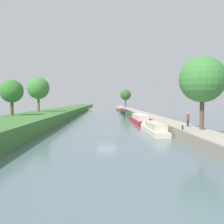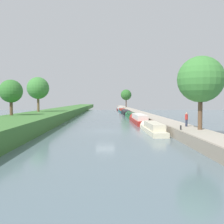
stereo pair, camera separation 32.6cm
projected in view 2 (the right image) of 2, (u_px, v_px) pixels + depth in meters
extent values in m
plane|color=slate|center=(105.00, 131.00, 34.63)|extent=(160.00, 160.00, 0.00)
cube|color=#3D7033|center=(18.00, 124.00, 34.28)|extent=(8.25, 260.00, 1.84)
cube|color=#A89E8E|center=(173.00, 127.00, 34.85)|extent=(3.25, 260.00, 1.03)
cube|color=gray|center=(161.00, 127.00, 34.80)|extent=(0.25, 260.00, 1.08)
cube|color=beige|center=(153.00, 131.00, 32.43)|extent=(1.81, 9.83, 0.58)
cube|color=beige|center=(154.00, 126.00, 31.91)|extent=(1.48, 6.88, 0.79)
cone|color=beige|center=(146.00, 126.00, 37.88)|extent=(1.72, 1.08, 1.72)
cube|color=maroon|center=(139.00, 121.00, 46.76)|extent=(2.16, 13.24, 0.76)
cube|color=silver|center=(139.00, 117.00, 46.06)|extent=(1.77, 9.27, 0.89)
cone|color=maroon|center=(134.00, 118.00, 54.02)|extent=(2.06, 1.30, 2.06)
cube|color=#1E6033|center=(131.00, 116.00, 61.68)|extent=(1.97, 11.74, 0.66)
cube|color=#234C2D|center=(131.00, 114.00, 61.07)|extent=(1.61, 8.22, 0.57)
cone|color=#1E6033|center=(129.00, 115.00, 68.14)|extent=(1.87, 1.18, 1.87)
cube|color=black|center=(126.00, 113.00, 77.05)|extent=(1.98, 13.13, 0.79)
cube|color=#333338|center=(126.00, 111.00, 76.36)|extent=(1.62, 9.19, 0.56)
cone|color=black|center=(124.00, 112.00, 84.19)|extent=(1.88, 1.19, 1.88)
cube|color=#195B60|center=(122.00, 111.00, 92.83)|extent=(2.01, 15.14, 0.56)
cube|color=maroon|center=(122.00, 109.00, 92.05)|extent=(1.65, 10.60, 0.72)
cone|color=#195B60|center=(121.00, 110.00, 101.00)|extent=(1.91, 1.20, 1.91)
cube|color=maroon|center=(120.00, 110.00, 107.88)|extent=(2.18, 12.34, 0.62)
cube|color=silver|center=(120.00, 108.00, 107.23)|extent=(1.79, 8.64, 0.88)
cone|color=maroon|center=(119.00, 109.00, 114.69)|extent=(2.07, 1.31, 2.07)
cylinder|color=brown|center=(200.00, 111.00, 27.04)|extent=(0.46, 0.46, 3.98)
sphere|color=#3D7F38|center=(201.00, 79.00, 26.89)|extent=(4.88, 4.88, 4.88)
cylinder|color=#4C3828|center=(126.00, 103.00, 118.02)|extent=(0.48, 0.48, 4.43)
sphere|color=#2D6628|center=(126.00, 95.00, 117.87)|extent=(4.91, 4.91, 4.91)
cylinder|color=brown|center=(11.00, 106.00, 39.41)|extent=(0.47, 0.47, 2.76)
sphere|color=#33702D|center=(11.00, 91.00, 39.30)|extent=(3.55, 3.55, 3.55)
cylinder|color=brown|center=(38.00, 103.00, 52.25)|extent=(0.48, 0.48, 3.61)
sphere|color=#3D7F38|center=(38.00, 88.00, 52.12)|extent=(4.47, 4.47, 4.47)
cylinder|color=#282D42|center=(186.00, 123.00, 30.35)|extent=(0.26, 0.26, 0.82)
cylinder|color=#B22D28|center=(186.00, 117.00, 30.32)|extent=(0.34, 0.34, 0.62)
sphere|color=tan|center=(187.00, 113.00, 30.30)|extent=(0.22, 0.22, 0.22)
cylinder|color=black|center=(181.00, 128.00, 26.97)|extent=(0.16, 0.16, 0.45)
cylinder|color=black|center=(123.00, 107.00, 114.52)|extent=(0.16, 0.16, 0.45)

